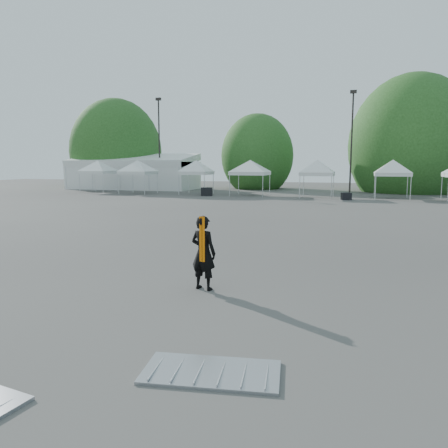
% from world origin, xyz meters
% --- Properties ---
extents(ground, '(120.00, 120.00, 0.00)m').
position_xyz_m(ground, '(0.00, 0.00, 0.00)').
color(ground, '#474442').
rests_on(ground, ground).
extents(marquee, '(15.00, 6.25, 4.23)m').
position_xyz_m(marquee, '(-22.00, 35.00, 1.97)').
color(marquee, white).
rests_on(marquee, ground).
extents(light_pole_west, '(0.60, 0.25, 10.30)m').
position_xyz_m(light_pole_west, '(-18.00, 34.00, 5.77)').
color(light_pole_west, black).
rests_on(light_pole_west, ground).
extents(light_pole_east, '(0.60, 0.25, 9.80)m').
position_xyz_m(light_pole_east, '(3.00, 32.00, 5.52)').
color(light_pole_east, black).
rests_on(light_pole_east, ground).
extents(tree_far_w, '(4.80, 4.80, 7.30)m').
position_xyz_m(tree_far_w, '(-26.00, 38.00, 4.54)').
color(tree_far_w, '#382314').
rests_on(tree_far_w, ground).
extents(tree_mid_w, '(4.16, 4.16, 6.33)m').
position_xyz_m(tree_mid_w, '(-8.00, 40.00, 3.93)').
color(tree_mid_w, '#382314').
rests_on(tree_mid_w, ground).
extents(tree_mid_e, '(5.12, 5.12, 7.79)m').
position_xyz_m(tree_mid_e, '(9.00, 39.00, 4.84)').
color(tree_mid_e, '#382314').
rests_on(tree_mid_e, ground).
extents(tent_a, '(4.23, 4.23, 3.88)m').
position_xyz_m(tent_a, '(-22.55, 28.61, 3.06)').
color(tent_a, silver).
rests_on(tent_a, ground).
extents(tent_b, '(4.29, 4.29, 3.88)m').
position_xyz_m(tent_b, '(-17.39, 27.76, 3.06)').
color(tent_b, silver).
rests_on(tent_b, ground).
extents(tent_c, '(4.00, 4.00, 3.88)m').
position_xyz_m(tent_c, '(-11.46, 28.57, 3.06)').
color(tent_c, silver).
rests_on(tent_c, ground).
extents(tent_d, '(4.72, 4.72, 3.88)m').
position_xyz_m(tent_d, '(-6.00, 28.56, 3.06)').
color(tent_d, silver).
rests_on(tent_d, ground).
extents(tent_e, '(4.05, 4.05, 3.88)m').
position_xyz_m(tent_e, '(0.32, 27.54, 3.06)').
color(tent_e, silver).
rests_on(tent_e, ground).
extents(tent_f, '(4.16, 4.16, 3.88)m').
position_xyz_m(tent_f, '(6.57, 28.59, 3.06)').
color(tent_f, silver).
rests_on(tent_f, ground).
extents(man, '(0.73, 0.56, 1.77)m').
position_xyz_m(man, '(0.53, -2.19, 0.89)').
color(man, black).
rests_on(man, ground).
extents(barrier_mid, '(2.07, 1.25, 0.06)m').
position_xyz_m(barrier_mid, '(2.09, -6.13, 0.03)').
color(barrier_mid, '#A6A9AE').
rests_on(barrier_mid, ground).
extents(crate_west, '(1.16, 0.99, 0.78)m').
position_xyz_m(crate_west, '(-9.73, 26.78, 0.39)').
color(crate_west, black).
rests_on(crate_west, ground).
extents(crate_mid, '(0.93, 0.82, 0.60)m').
position_xyz_m(crate_mid, '(2.90, 25.83, 0.30)').
color(crate_mid, black).
rests_on(crate_mid, ground).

